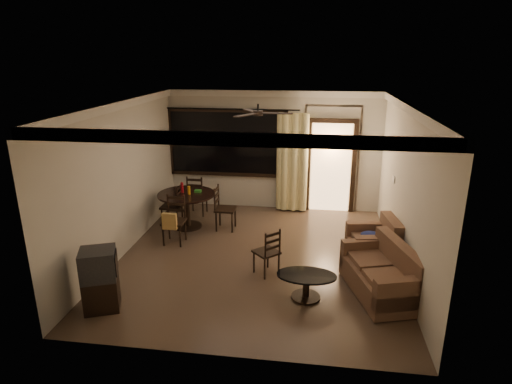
# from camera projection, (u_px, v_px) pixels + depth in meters

# --- Properties ---
(ground) EXTENTS (5.50, 5.50, 0.00)m
(ground) POSITION_uv_depth(u_px,v_px,m) (258.00, 257.00, 7.91)
(ground) COLOR #7F6651
(ground) RESTS_ON ground
(room_shell) EXTENTS (5.50, 6.70, 5.50)m
(room_shell) POSITION_uv_depth(u_px,v_px,m) (297.00, 142.00, 8.94)
(room_shell) COLOR beige
(room_shell) RESTS_ON ground
(dining_table) EXTENTS (1.22, 1.22, 0.98)m
(dining_table) POSITION_uv_depth(u_px,v_px,m) (187.00, 201.00, 9.13)
(dining_table) COLOR black
(dining_table) RESTS_ON ground
(dining_chair_west) EXTENTS (0.43, 0.43, 0.95)m
(dining_chair_west) POSITION_uv_depth(u_px,v_px,m) (173.00, 213.00, 9.28)
(dining_chair_west) COLOR black
(dining_chair_west) RESTS_ON ground
(dining_chair_east) EXTENTS (0.43, 0.43, 0.95)m
(dining_chair_east) POSITION_uv_depth(u_px,v_px,m) (225.00, 217.00, 9.11)
(dining_chair_east) COLOR black
(dining_chair_east) RESTS_ON ground
(dining_chair_south) EXTENTS (0.43, 0.48, 0.95)m
(dining_chair_south) POSITION_uv_depth(u_px,v_px,m) (174.00, 229.00, 8.41)
(dining_chair_south) COLOR black
(dining_chair_south) RESTS_ON ground
(dining_chair_north) EXTENTS (0.43, 0.43, 0.95)m
(dining_chair_north) POSITION_uv_depth(u_px,v_px,m) (198.00, 202.00, 9.97)
(dining_chair_north) COLOR black
(dining_chair_north) RESTS_ON ground
(tv_cabinet) EXTENTS (0.62, 0.59, 0.94)m
(tv_cabinet) POSITION_uv_depth(u_px,v_px,m) (100.00, 279.00, 6.19)
(tv_cabinet) COLOR black
(tv_cabinet) RESTS_ON ground
(sofa) EXTENTS (1.19, 1.66, 0.80)m
(sofa) POSITION_uv_depth(u_px,v_px,m) (384.00, 275.00, 6.62)
(sofa) COLOR #472621
(sofa) RESTS_ON ground
(armchair) EXTENTS (0.93, 0.93, 0.82)m
(armchair) POSITION_uv_depth(u_px,v_px,m) (375.00, 245.00, 7.61)
(armchair) COLOR #472621
(armchair) RESTS_ON ground
(coffee_table) EXTENTS (0.91, 0.55, 0.40)m
(coffee_table) POSITION_uv_depth(u_px,v_px,m) (306.00, 282.00, 6.52)
(coffee_table) COLOR black
(coffee_table) RESTS_ON ground
(side_chair) EXTENTS (0.53, 0.53, 0.84)m
(side_chair) POSITION_uv_depth(u_px,v_px,m) (267.00, 260.00, 7.25)
(side_chair) COLOR black
(side_chair) RESTS_ON ground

